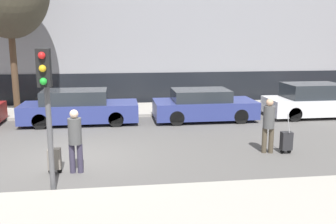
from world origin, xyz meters
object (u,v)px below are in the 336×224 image
at_px(parked_car_3, 314,101).
at_px(trolley_right, 286,141).
at_px(parked_car_2, 203,105).
at_px(pedestrian_right, 269,123).
at_px(parked_bicycle, 54,103).
at_px(trolley_left, 54,159).
at_px(traffic_light, 46,92).
at_px(pedestrian_left, 75,137).
at_px(parked_car_1, 79,108).

distance_m(parked_car_3, trolley_right, 6.07).
xyz_separation_m(parked_car_2, pedestrian_right, (0.91, -4.74, 0.32)).
distance_m(pedestrian_right, parked_bicycle, 10.19).
bearing_deg(parked_car_3, trolley_left, -150.72).
bearing_deg(traffic_light, pedestrian_left, 71.55).
relative_size(parked_car_3, pedestrian_right, 2.56).
height_order(parked_car_2, parked_car_3, parked_car_3).
height_order(trolley_left, traffic_light, traffic_light).
xyz_separation_m(parked_car_2, trolley_left, (-5.22, -5.68, -0.24)).
xyz_separation_m(trolley_right, traffic_light, (-6.53, -2.07, 1.93)).
bearing_deg(trolley_left, pedestrian_right, 8.71).
xyz_separation_m(parked_car_1, pedestrian_left, (0.48, -5.74, 0.30)).
relative_size(parked_car_1, traffic_light, 1.44).
relative_size(parked_car_2, pedestrian_right, 2.54).
relative_size(trolley_left, pedestrian_right, 0.72).
bearing_deg(pedestrian_right, parked_car_2, -64.78).
bearing_deg(parked_car_3, pedestrian_right, -130.42).
bearing_deg(parked_car_3, traffic_light, -145.23).
xyz_separation_m(trolley_left, traffic_light, (0.14, -1.27, 1.93)).
relative_size(traffic_light, parked_bicycle, 1.82).
relative_size(pedestrian_left, trolley_right, 1.38).
distance_m(parked_car_3, traffic_light, 12.36).
bearing_deg(pedestrian_right, parked_car_3, -116.03).
bearing_deg(trolley_right, pedestrian_right, 165.56).
height_order(parked_car_2, trolley_right, parked_car_2).
bearing_deg(traffic_light, trolley_left, 96.08).
bearing_deg(pedestrian_right, trolley_right, 179.95).
distance_m(trolley_right, parked_bicycle, 10.67).
bearing_deg(parked_car_2, trolley_left, -132.61).
bearing_deg(traffic_light, pedestrian_right, 20.21).
bearing_deg(pedestrian_left, trolley_left, -179.94).
xyz_separation_m(parked_car_2, trolley_right, (1.44, -4.88, -0.23)).
bearing_deg(parked_car_2, pedestrian_left, -129.34).
relative_size(parked_car_3, trolley_left, 3.57).
xyz_separation_m(parked_car_1, traffic_light, (0.07, -6.98, 1.67)).
bearing_deg(traffic_light, parked_car_3, 34.77).
bearing_deg(parked_car_3, parked_car_2, -179.51).
bearing_deg(parked_car_2, parked_bicycle, 160.88).
relative_size(parked_car_2, parked_car_3, 0.99).
distance_m(pedestrian_right, traffic_light, 6.53).
relative_size(parked_car_3, traffic_light, 1.32).
xyz_separation_m(parked_car_3, pedestrian_right, (-4.07, -4.78, 0.26)).
bearing_deg(trolley_left, parked_car_1, 89.34).
relative_size(pedestrian_right, trolley_right, 1.38).
bearing_deg(pedestrian_left, pedestrian_right, 12.56).
distance_m(parked_car_2, traffic_light, 8.78).
bearing_deg(parked_car_1, trolley_left, -90.66).
bearing_deg(pedestrian_left, parked_bicycle, 105.64).
height_order(pedestrian_left, trolley_left, pedestrian_left).
xyz_separation_m(parked_car_2, traffic_light, (-5.09, -6.95, 1.69)).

